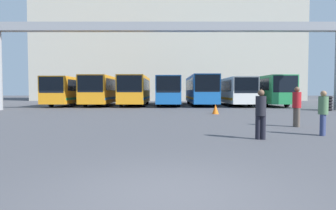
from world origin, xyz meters
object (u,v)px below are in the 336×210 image
Objects in this scene: bus_slot_0 at (72,90)px; bus_slot_1 at (102,89)px; bus_slot_2 at (135,89)px; bus_slot_3 at (168,89)px; bus_slot_6 at (266,89)px; tire_stack at (325,103)px; pedestrian_mid_left at (260,113)px; bus_slot_4 at (200,89)px; traffic_cone at (215,109)px; pedestrian_near_center at (296,106)px; pedestrian_near_right at (323,112)px; bus_slot_5 at (232,90)px.

bus_slot_1 reaches higher than bus_slot_0.
bus_slot_2 is 0.84× the size of bus_slot_3.
bus_slot_2 is 14.56m from bus_slot_6.
pedestrian_mid_left is at bearing -123.99° from tire_stack.
bus_slot_4 is 13.29m from traffic_cone.
bus_slot_6 is at bearing 58.48° from traffic_cone.
bus_slot_2 is 6.25× the size of pedestrian_mid_left.
pedestrian_near_right is at bearing 165.35° from pedestrian_near_center.
bus_slot_3 reaches higher than bus_slot_0.
bus_slot_4 is at bearing -77.52° from pedestrian_mid_left.
bus_slot_2 is 5.77× the size of pedestrian_near_center.
bus_slot_1 is at bearing 178.18° from bus_slot_2.
bus_slot_2 is at bearing -164.46° from bus_slot_3.
bus_slot_1 reaches higher than bus_slot_3.
bus_slot_3 is 10.34× the size of tire_stack.
traffic_cone is (-2.46, 7.49, -0.61)m from pedestrian_near_center.
bus_slot_4 is 1.03× the size of bus_slot_5.
bus_slot_0 is 1.00× the size of bus_slot_3.
pedestrian_near_center is 7.91m from traffic_cone.
bus_slot_3 is at bearing 7.02° from bus_slot_1.
bus_slot_3 is (7.28, 0.90, -0.04)m from bus_slot_1.
pedestrian_near_center is (2.11, -20.69, -0.91)m from bus_slot_4.
bus_slot_0 is 25.70m from tire_stack.
pedestrian_near_center is at bearing -113.80° from pedestrian_mid_left.
bus_slot_6 is (14.56, 0.28, -0.01)m from bus_slot_2.
tire_stack is (2.02, -8.76, -1.21)m from bus_slot_6.
bus_slot_0 is 7.44× the size of pedestrian_mid_left.
traffic_cone is (-2.28, 10.13, -0.52)m from pedestrian_near_right.
pedestrian_near_right is at bearing -76.56° from bus_slot_3.
traffic_cone is (10.57, -12.28, -1.48)m from bus_slot_1.
bus_slot_3 reaches higher than pedestrian_mid_left.
bus_slot_5 reaches higher than traffic_cone.
traffic_cone is at bearing -77.39° from pedestrian_mid_left.
pedestrian_near_center is (9.39, -19.65, -0.87)m from bus_slot_2.
bus_slot_4 is 7.50× the size of pedestrian_mid_left.
bus_slot_1 is at bearing 156.97° from tire_stack.
bus_slot_0 is at bearing 158.36° from tire_stack.
pedestrian_mid_left is at bearing -108.57° from bus_slot_6.
bus_slot_5 is 17.65× the size of traffic_cone.
tire_stack is (23.86, -9.47, -1.15)m from bus_slot_0.
bus_slot_6 is at bearing -94.69° from pedestrian_mid_left.
bus_slot_2 is 15.13× the size of traffic_cone.
tire_stack is at bearing -27.09° from bus_slot_2.
traffic_cone is at bearing -107.02° from bus_slot_5.
pedestrian_mid_left is (-7.87, -23.42, -0.93)m from bus_slot_6.
bus_slot_0 is 0.99× the size of bus_slot_4.
bus_slot_2 is 0.83× the size of bus_slot_4.
tire_stack is at bearing -23.03° from bus_slot_1.
bus_slot_2 is 24.14m from pedestrian_near_right.
bus_slot_1 is at bearing 22.70° from pedestrian_near_center.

